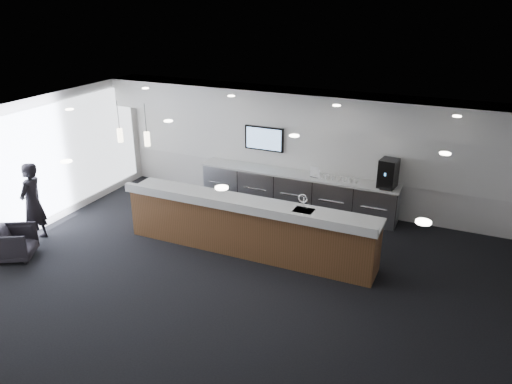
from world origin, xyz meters
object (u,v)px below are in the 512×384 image
at_px(coffee_machine, 388,173).
at_px(armchair, 15,243).
at_px(lounge_guest, 32,203).
at_px(service_counter, 248,227).

bearing_deg(coffee_machine, armchair, -136.57).
xyz_separation_m(armchair, lounge_guest, (-0.20, 0.77, 0.56)).
height_order(coffee_machine, lounge_guest, lounge_guest).
bearing_deg(armchair, lounge_guest, -14.81).
relative_size(service_counter, lounge_guest, 3.04).
distance_m(armchair, lounge_guest, 0.97).
xyz_separation_m(coffee_machine, lounge_guest, (-6.80, -3.95, -0.38)).
relative_size(armchair, lounge_guest, 0.42).
xyz_separation_m(service_counter, lounge_guest, (-4.44, -1.46, 0.32)).
height_order(armchair, lounge_guest, lounge_guest).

